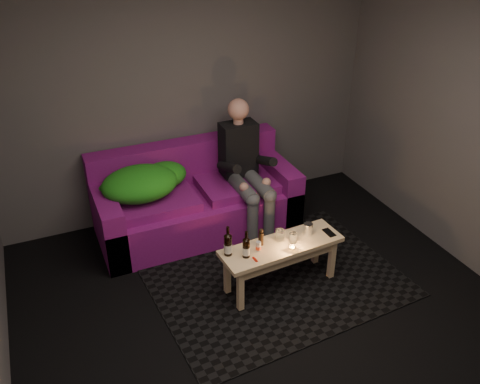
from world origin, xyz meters
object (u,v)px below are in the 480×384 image
at_px(coffee_table, 281,252).
at_px(beer_bottle_a, 228,244).
at_px(person, 245,166).
at_px(beer_bottle_b, 246,247).
at_px(sofa, 195,201).
at_px(steel_cup, 308,229).

bearing_deg(coffee_table, beer_bottle_a, 174.21).
bearing_deg(person, coffee_table, -96.43).
height_order(person, coffee_table, person).
xyz_separation_m(coffee_table, beer_bottle_b, (-0.35, -0.04, 0.17)).
bearing_deg(coffee_table, sofa, 107.30).
relative_size(sofa, coffee_table, 1.82).
distance_m(sofa, steel_cup, 1.34).
bearing_deg(sofa, steel_cup, -60.59).
distance_m(person, beer_bottle_a, 1.16).
bearing_deg(beer_bottle_b, coffee_table, 6.19).
bearing_deg(beer_bottle_b, beer_bottle_a, 145.37).
relative_size(coffee_table, steel_cup, 10.01).
bearing_deg(steel_cup, person, 99.34).
height_order(sofa, beer_bottle_b, sofa).
distance_m(sofa, beer_bottle_a, 1.17).
height_order(sofa, steel_cup, sofa).
relative_size(sofa, steel_cup, 18.20).
bearing_deg(sofa, coffee_table, -72.70).
relative_size(person, beer_bottle_b, 5.40).
distance_m(beer_bottle_a, steel_cup, 0.76).
distance_m(sofa, person, 0.64).
bearing_deg(beer_bottle_b, steel_cup, 6.98).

